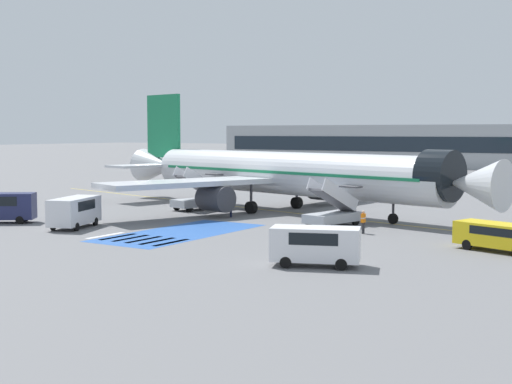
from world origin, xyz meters
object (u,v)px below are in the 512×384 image
at_px(boarding_stairs_forward, 333,214).
at_px(service_van_1, 3,205).
at_px(service_van_2, 74,210).
at_px(airliner, 282,173).
at_px(ground_crew_0, 231,205).
at_px(service_van_0, 315,243).
at_px(terminal_building, 489,147).
at_px(service_van_3, 500,235).
at_px(fuel_tanker, 329,177).
at_px(ground_crew_1, 363,220).
at_px(boarding_stairs_aft, 197,199).

relative_size(boarding_stairs_forward, service_van_1, 1.07).
bearing_deg(service_van_2, airliner, -133.26).
bearing_deg(service_van_2, ground_crew_0, -137.06).
height_order(service_van_0, terminal_building, terminal_building).
bearing_deg(service_van_2, service_van_3, 172.11).
bearing_deg(fuel_tanker, ground_crew_1, -51.67).
bearing_deg(boarding_stairs_forward, service_van_0, -53.91).
bearing_deg(service_van_3, ground_crew_0, 93.84).
bearing_deg(service_van_2, boarding_stairs_aft, -110.74).
distance_m(fuel_tanker, terminal_building, 65.42).
relative_size(airliner, service_van_1, 8.30).
height_order(boarding_stairs_aft, terminal_building, terminal_building).
bearing_deg(airliner, boarding_stairs_forward, 65.25).
height_order(service_van_2, terminal_building, terminal_building).
bearing_deg(ground_crew_1, terminal_building, 9.63).
relative_size(boarding_stairs_aft, ground_crew_1, 3.30).
distance_m(boarding_stairs_forward, fuel_tanker, 32.09).
distance_m(service_van_1, service_van_2, 7.21).
height_order(fuel_tanker, service_van_2, fuel_tanker).
height_order(ground_crew_0, ground_crew_1, ground_crew_0).
xyz_separation_m(boarding_stairs_forward, service_van_1, (-23.42, -12.49, 0.45)).
bearing_deg(airliner, service_van_0, 47.42).
relative_size(service_van_3, terminal_building, 0.05).
xyz_separation_m(boarding_stairs_aft, ground_crew_1, (19.67, -6.12, -0.05)).
bearing_deg(service_van_2, boarding_stairs_forward, -164.69).
xyz_separation_m(fuel_tanker, ground_crew_0, (4.70, -27.89, -0.66)).
bearing_deg(ground_crew_0, service_van_3, 20.92).
relative_size(airliner, ground_crew_0, 22.94).
height_order(fuel_tanker, service_van_0, fuel_tanker).
relative_size(airliner, service_van_3, 7.32).
xyz_separation_m(fuel_tanker, terminal_building, (2.30, 65.33, 2.61)).
bearing_deg(service_van_1, service_van_0, 48.90).
xyz_separation_m(airliner, service_van_3, (22.39, -11.64, -2.47)).
bearing_deg(service_van_0, ground_crew_1, 171.69).
bearing_deg(service_van_3, airliner, 79.66).
relative_size(service_van_0, service_van_1, 1.01).
distance_m(airliner, service_van_1, 24.30).
bearing_deg(boarding_stairs_aft, service_van_1, -101.48).
relative_size(boarding_stairs_forward, service_van_0, 1.06).
relative_size(airliner, fuel_tanker, 4.27).
xyz_separation_m(boarding_stairs_forward, ground_crew_0, (-10.08, 0.59, 0.11)).
bearing_deg(service_van_0, airliner, -166.67).
relative_size(airliner, ground_crew_1, 25.52).
bearing_deg(terminal_building, boarding_stairs_forward, -82.42).
height_order(service_van_1, terminal_building, terminal_building).
relative_size(boarding_stairs_forward, ground_crew_1, 3.30).
xyz_separation_m(service_van_2, terminal_building, (3.80, 105.29, 2.98)).
xyz_separation_m(service_van_1, terminal_building, (10.94, 106.30, 2.93)).
xyz_separation_m(fuel_tanker, service_van_3, (28.69, -33.55, -0.68)).
xyz_separation_m(ground_crew_0, terminal_building, (-2.40, 93.22, 3.27)).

